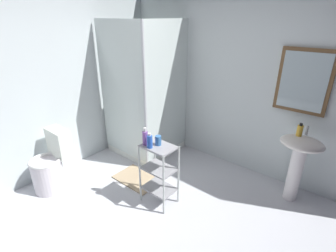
{
  "coord_description": "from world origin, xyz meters",
  "views": [
    {
      "loc": [
        1.35,
        -1.31,
        2.03
      ],
      "look_at": [
        -0.27,
        0.64,
        0.92
      ],
      "focal_mm": 26.87,
      "sensor_mm": 36.0,
      "label": 1
    }
  ],
  "objects_px": {
    "conditioner_bottle_purple": "(145,137)",
    "rinse_cup": "(158,140)",
    "pedestal_sink": "(299,156)",
    "hand_soap_bottle": "(300,130)",
    "shower_stall": "(146,125)",
    "bath_mat": "(137,179)",
    "toilet": "(51,166)",
    "shampoo_bottle_blue": "(150,141)",
    "storage_cart": "(159,170)"
  },
  "relations": [
    {
      "from": "rinse_cup",
      "to": "hand_soap_bottle",
      "type": "bearing_deg",
      "value": 42.81
    },
    {
      "from": "toilet",
      "to": "rinse_cup",
      "type": "bearing_deg",
      "value": 29.65
    },
    {
      "from": "conditioner_bottle_purple",
      "to": "pedestal_sink",
      "type": "bearing_deg",
      "value": 40.31
    },
    {
      "from": "rinse_cup",
      "to": "bath_mat",
      "type": "xyz_separation_m",
      "value": [
        -0.49,
        0.11,
        -0.78
      ]
    },
    {
      "from": "storage_cart",
      "to": "bath_mat",
      "type": "distance_m",
      "value": 0.68
    },
    {
      "from": "hand_soap_bottle",
      "to": "rinse_cup",
      "type": "distance_m",
      "value": 1.56
    },
    {
      "from": "shower_stall",
      "to": "toilet",
      "type": "distance_m",
      "value": 1.46
    },
    {
      "from": "shower_stall",
      "to": "toilet",
      "type": "bearing_deg",
      "value": -100.95
    },
    {
      "from": "toilet",
      "to": "rinse_cup",
      "type": "height_order",
      "value": "rinse_cup"
    },
    {
      "from": "pedestal_sink",
      "to": "toilet",
      "type": "distance_m",
      "value": 2.96
    },
    {
      "from": "hand_soap_bottle",
      "to": "shower_stall",
      "type": "bearing_deg",
      "value": -171.23
    },
    {
      "from": "rinse_cup",
      "to": "bath_mat",
      "type": "relative_size",
      "value": 0.18
    },
    {
      "from": "hand_soap_bottle",
      "to": "toilet",
      "type": "bearing_deg",
      "value": -143.36
    },
    {
      "from": "rinse_cup",
      "to": "bath_mat",
      "type": "distance_m",
      "value": 0.93
    },
    {
      "from": "shower_stall",
      "to": "rinse_cup",
      "type": "distance_m",
      "value": 1.23
    },
    {
      "from": "conditioner_bottle_purple",
      "to": "rinse_cup",
      "type": "height_order",
      "value": "conditioner_bottle_purple"
    },
    {
      "from": "shampoo_bottle_blue",
      "to": "rinse_cup",
      "type": "bearing_deg",
      "value": 74.69
    },
    {
      "from": "shower_stall",
      "to": "hand_soap_bottle",
      "type": "xyz_separation_m",
      "value": [
        2.06,
        0.32,
        0.41
      ]
    },
    {
      "from": "rinse_cup",
      "to": "shower_stall",
      "type": "bearing_deg",
      "value": 141.19
    },
    {
      "from": "hand_soap_bottle",
      "to": "rinse_cup",
      "type": "bearing_deg",
      "value": -137.19
    },
    {
      "from": "toilet",
      "to": "storage_cart",
      "type": "xyz_separation_m",
      "value": [
        1.22,
        0.66,
        0.12
      ]
    },
    {
      "from": "conditioner_bottle_purple",
      "to": "rinse_cup",
      "type": "bearing_deg",
      "value": 37.05
    },
    {
      "from": "hand_soap_bottle",
      "to": "shampoo_bottle_blue",
      "type": "bearing_deg",
      "value": -135.22
    },
    {
      "from": "pedestal_sink",
      "to": "rinse_cup",
      "type": "height_order",
      "value": "rinse_cup"
    },
    {
      "from": "shampoo_bottle_blue",
      "to": "rinse_cup",
      "type": "xyz_separation_m",
      "value": [
        0.03,
        0.1,
        -0.02
      ]
    },
    {
      "from": "shower_stall",
      "to": "bath_mat",
      "type": "xyz_separation_m",
      "value": [
        0.43,
        -0.63,
        -0.45
      ]
    },
    {
      "from": "storage_cart",
      "to": "shampoo_bottle_blue",
      "type": "relative_size",
      "value": 4.42
    },
    {
      "from": "conditioner_bottle_purple",
      "to": "toilet",
      "type": "bearing_deg",
      "value": -151.19
    },
    {
      "from": "shower_stall",
      "to": "hand_soap_bottle",
      "type": "relative_size",
      "value": 13.45
    },
    {
      "from": "hand_soap_bottle",
      "to": "pedestal_sink",
      "type": "bearing_deg",
      "value": -28.55
    },
    {
      "from": "pedestal_sink",
      "to": "shampoo_bottle_blue",
      "type": "xyz_separation_m",
      "value": [
        -1.23,
        -1.13,
        0.24
      ]
    },
    {
      "from": "hand_soap_bottle",
      "to": "bath_mat",
      "type": "relative_size",
      "value": 0.25
    },
    {
      "from": "toilet",
      "to": "rinse_cup",
      "type": "xyz_separation_m",
      "value": [
        1.2,
        0.68,
        0.48
      ]
    },
    {
      "from": "pedestal_sink",
      "to": "hand_soap_bottle",
      "type": "xyz_separation_m",
      "value": [
        -0.06,
        0.03,
        0.3
      ]
    },
    {
      "from": "shower_stall",
      "to": "storage_cart",
      "type": "relative_size",
      "value": 2.7
    },
    {
      "from": "conditioner_bottle_purple",
      "to": "shampoo_bottle_blue",
      "type": "relative_size",
      "value": 1.19
    },
    {
      "from": "shower_stall",
      "to": "rinse_cup",
      "type": "xyz_separation_m",
      "value": [
        0.92,
        -0.74,
        0.33
      ]
    },
    {
      "from": "pedestal_sink",
      "to": "rinse_cup",
      "type": "distance_m",
      "value": 1.6
    },
    {
      "from": "shower_stall",
      "to": "rinse_cup",
      "type": "relative_size",
      "value": 18.87
    },
    {
      "from": "rinse_cup",
      "to": "bath_mat",
      "type": "bearing_deg",
      "value": 167.36
    },
    {
      "from": "pedestal_sink",
      "to": "shampoo_bottle_blue",
      "type": "relative_size",
      "value": 4.83
    },
    {
      "from": "pedestal_sink",
      "to": "rinse_cup",
      "type": "relative_size",
      "value": 7.64
    },
    {
      "from": "conditioner_bottle_purple",
      "to": "bath_mat",
      "type": "height_order",
      "value": "conditioner_bottle_purple"
    },
    {
      "from": "toilet",
      "to": "conditioner_bottle_purple",
      "type": "distance_m",
      "value": 1.34
    },
    {
      "from": "shower_stall",
      "to": "pedestal_sink",
      "type": "height_order",
      "value": "shower_stall"
    },
    {
      "from": "conditioner_bottle_purple",
      "to": "bath_mat",
      "type": "xyz_separation_m",
      "value": [
        -0.38,
        0.2,
        -0.82
      ]
    },
    {
      "from": "bath_mat",
      "to": "rinse_cup",
      "type": "bearing_deg",
      "value": -12.64
    },
    {
      "from": "conditioner_bottle_purple",
      "to": "shower_stall",
      "type": "bearing_deg",
      "value": 134.39
    },
    {
      "from": "toilet",
      "to": "hand_soap_bottle",
      "type": "relative_size",
      "value": 5.11
    },
    {
      "from": "bath_mat",
      "to": "toilet",
      "type": "bearing_deg",
      "value": -131.55
    }
  ]
}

